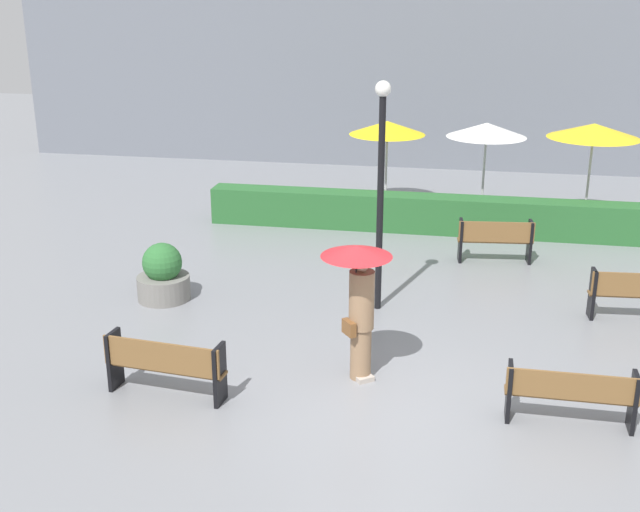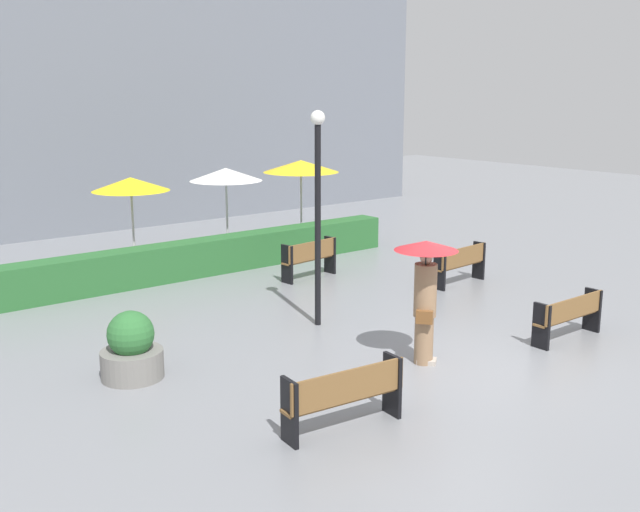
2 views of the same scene
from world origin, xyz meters
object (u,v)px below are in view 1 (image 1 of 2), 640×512
object	(u,v)px
bench_near_right	(571,393)
patio_umbrella_yellow	(387,128)
bench_far_right	(638,292)
pedestrian_with_umbrella	(359,291)
bench_back_row	(495,238)
lamp_post	(381,175)
patio_umbrella_yellow_far	(594,131)
planter_pot	(163,276)
patio_umbrella_white	(487,130)
bench_near_left	(164,364)

from	to	relation	value
bench_near_right	patio_umbrella_yellow	size ratio (longest dim) A/B	0.74
bench_far_right	pedestrian_with_umbrella	distance (m)	5.61
bench_back_row	patio_umbrella_yellow	bearing A→B (deg)	125.45
bench_near_right	lamp_post	bearing A→B (deg)	129.93
pedestrian_with_umbrella	bench_near_right	bearing A→B (deg)	-15.26
patio_umbrella_yellow_far	bench_near_right	bearing A→B (deg)	-97.97
bench_far_right	bench_back_row	xyz separation A→B (m)	(-2.43, 2.72, 0.00)
bench_far_right	patio_umbrella_yellow_far	distance (m)	6.31
bench_back_row	planter_pot	bearing A→B (deg)	-151.96
pedestrian_with_umbrella	patio_umbrella_yellow	size ratio (longest dim) A/B	0.91
pedestrian_with_umbrella	patio_umbrella_yellow_far	size ratio (longest dim) A/B	0.84
bench_back_row	patio_umbrella_white	xyz separation A→B (m)	(-0.27, 3.38, 1.74)
bench_near_left	planter_pot	size ratio (longest dim) A/B	1.64
bench_near_right	pedestrian_with_umbrella	xyz separation A→B (m)	(-3.02, 0.82, 0.93)
bench_near_right	bench_back_row	bearing A→B (deg)	97.46
bench_far_right	patio_umbrella_white	size ratio (longest dim) A/B	0.68
bench_near_right	patio_umbrella_white	distance (m)	10.26
planter_pot	lamp_post	bearing A→B (deg)	4.37
pedestrian_with_umbrella	lamp_post	bearing A→B (deg)	90.57
lamp_post	patio_umbrella_yellow	world-z (taller)	lamp_post
bench_back_row	patio_umbrella_yellow_far	size ratio (longest dim) A/B	0.64
planter_pot	patio_umbrella_white	bearing A→B (deg)	48.27
bench_far_right	patio_umbrella_yellow	xyz separation A→B (m)	(-5.23, 6.65, 1.62)
patio_umbrella_white	patio_umbrella_yellow_far	bearing A→B (deg)	-1.10
bench_near_left	bench_near_right	size ratio (longest dim) A/B	1.05
bench_near_left	bench_back_row	xyz separation A→B (m)	(4.82, 6.91, 0.03)
planter_pot	lamp_post	distance (m)	4.58
bench_back_row	pedestrian_with_umbrella	size ratio (longest dim) A/B	0.76
bench_far_right	patio_umbrella_yellow	bearing A→B (deg)	128.19
bench_near_left	bench_back_row	size ratio (longest dim) A/B	1.13
patio_umbrella_white	patio_umbrella_yellow_far	world-z (taller)	patio_umbrella_yellow_far
bench_near_left	planter_pot	world-z (taller)	planter_pot
bench_near_right	bench_near_left	bearing A→B (deg)	-177.45
bench_near_right	bench_back_row	distance (m)	6.72
bench_near_left	lamp_post	world-z (taller)	lamp_post
bench_far_right	patio_umbrella_white	bearing A→B (deg)	113.90
bench_far_right	bench_near_right	xyz separation A→B (m)	(-1.56, -3.94, -0.05)
pedestrian_with_umbrella	lamp_post	size ratio (longest dim) A/B	0.51
bench_near_left	patio_umbrella_white	distance (m)	11.39
bench_far_right	bench_near_right	world-z (taller)	bench_far_right
bench_near_right	bench_back_row	world-z (taller)	bench_back_row
planter_pot	patio_umbrella_yellow	size ratio (longest dim) A/B	0.47
bench_far_right	pedestrian_with_umbrella	bearing A→B (deg)	-145.74
pedestrian_with_umbrella	patio_umbrella_yellow_far	world-z (taller)	patio_umbrella_yellow_far
bench_far_right	bench_near_left	world-z (taller)	bench_far_right
bench_back_row	bench_far_right	bearing A→B (deg)	-48.18
bench_far_right	lamp_post	world-z (taller)	lamp_post
planter_pot	lamp_post	size ratio (longest dim) A/B	0.27
bench_back_row	patio_umbrella_yellow	world-z (taller)	patio_umbrella_yellow
planter_pot	patio_umbrella_yellow	world-z (taller)	patio_umbrella_yellow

